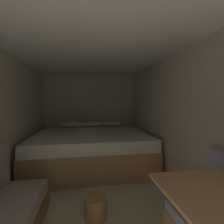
# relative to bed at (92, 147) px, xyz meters

# --- Properties ---
(ground_plane) EXTENTS (6.67, 6.67, 0.00)m
(ground_plane) POSITION_rel_bed_xyz_m (0.00, -1.33, -0.36)
(ground_plane) COLOR beige
(wall_back) EXTENTS (2.56, 0.05, 2.08)m
(wall_back) POSITION_rel_bed_xyz_m (0.00, 1.03, 0.68)
(wall_back) COLOR beige
(wall_back) RESTS_ON ground
(wall_right) EXTENTS (0.05, 4.67, 2.08)m
(wall_right) POSITION_rel_bed_xyz_m (1.25, -1.33, 0.68)
(wall_right) COLOR beige
(wall_right) RESTS_ON ground
(ceiling_slab) EXTENTS (2.56, 4.67, 0.05)m
(ceiling_slab) POSITION_rel_bed_xyz_m (0.00, -1.33, 1.75)
(ceiling_slab) COLOR white
(ceiling_slab) RESTS_ON wall_left
(bed) EXTENTS (2.34, 1.95, 0.86)m
(bed) POSITION_rel_bed_xyz_m (0.00, 0.00, 0.00)
(bed) COLOR tan
(bed) RESTS_ON ground
(dinette_table) EXTENTS (0.68, 0.65, 0.77)m
(dinette_table) POSITION_rel_bed_xyz_m (0.74, -2.59, 0.30)
(dinette_table) COLOR tan
(dinette_table) RESTS_ON ground
(wicker_basket) EXTENTS (0.26, 0.26, 0.25)m
(wicker_basket) POSITION_rel_bed_xyz_m (-0.01, -1.68, -0.23)
(wicker_basket) COLOR olive
(wicker_basket) RESTS_ON ground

